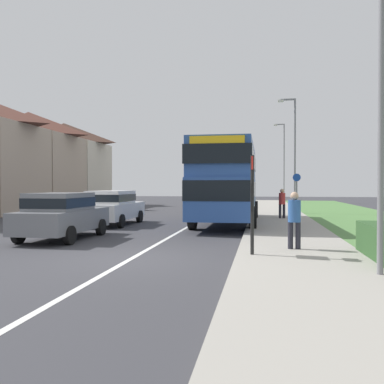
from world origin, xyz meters
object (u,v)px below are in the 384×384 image
(double_decker_bus, at_px, (228,179))
(pedestrian_walking_away, at_px, (282,202))
(street_lamp_mid, at_px, (293,148))
(bus_stop_sign, at_px, (252,198))
(parked_car_white, at_px, (112,206))
(cycle_route_sign, at_px, (297,193))
(parked_car_grey, at_px, (62,214))
(pedestrian_at_stop, at_px, (294,217))
(street_lamp_near, at_px, (376,41))
(street_lamp_far, at_px, (283,158))

(double_decker_bus, distance_m, pedestrian_walking_away, 3.93)
(pedestrian_walking_away, distance_m, street_lamp_mid, 5.95)
(pedestrian_walking_away, xyz_separation_m, bus_stop_sign, (-1.31, -11.97, 0.56))
(parked_car_white, bearing_deg, cycle_route_sign, 32.32)
(parked_car_grey, xyz_separation_m, pedestrian_walking_away, (7.82, 9.17, 0.09))
(double_decker_bus, height_order, pedestrian_walking_away, double_decker_bus)
(pedestrian_at_stop, bearing_deg, street_lamp_near, -66.94)
(double_decker_bus, height_order, parked_car_grey, double_decker_bus)
(street_lamp_far, bearing_deg, double_decker_bus, -98.64)
(pedestrian_walking_away, relative_size, street_lamp_mid, 0.23)
(pedestrian_at_stop, xyz_separation_m, cycle_route_sign, (1.09, 12.59, 0.45))
(parked_car_grey, xyz_separation_m, parked_car_white, (-0.16, 5.28, 0.00))
(cycle_route_sign, distance_m, street_lamp_far, 21.34)
(parked_car_white, height_order, street_lamp_near, street_lamp_near)
(parked_car_grey, distance_m, pedestrian_walking_away, 12.05)
(cycle_route_sign, relative_size, street_lamp_far, 0.30)
(pedestrian_at_stop, height_order, cycle_route_sign, cycle_route_sign)
(bus_stop_sign, bearing_deg, street_lamp_far, 85.89)
(double_decker_bus, height_order, pedestrian_at_stop, double_decker_bus)
(parked_car_grey, distance_m, pedestrian_at_stop, 7.81)
(double_decker_bus, bearing_deg, pedestrian_at_stop, -73.29)
(street_lamp_far, bearing_deg, street_lamp_mid, -90.87)
(pedestrian_walking_away, height_order, bus_stop_sign, bus_stop_sign)
(pedestrian_walking_away, xyz_separation_m, cycle_route_sign, (0.89, 1.71, 0.45))
(parked_car_white, bearing_deg, pedestrian_at_stop, -41.90)
(double_decker_bus, height_order, street_lamp_mid, street_lamp_mid)
(double_decker_bus, distance_m, cycle_route_sign, 5.66)
(parked_car_white, relative_size, cycle_route_sign, 1.78)
(pedestrian_at_stop, relative_size, street_lamp_near, 0.21)
(pedestrian_walking_away, distance_m, street_lamp_near, 14.43)
(street_lamp_far, bearing_deg, pedestrian_at_stop, -92.36)
(bus_stop_sign, relative_size, cycle_route_sign, 1.03)
(pedestrian_at_stop, relative_size, street_lamp_far, 0.20)
(pedestrian_at_stop, distance_m, street_lamp_mid, 16.13)
(double_decker_bus, distance_m, pedestrian_at_stop, 8.68)
(double_decker_bus, bearing_deg, cycle_route_sign, 50.69)
(double_decker_bus, xyz_separation_m, street_lamp_mid, (3.59, 7.52, 2.11))
(street_lamp_mid, bearing_deg, parked_car_white, -135.38)
(bus_stop_sign, xyz_separation_m, cycle_route_sign, (2.19, 13.68, -0.11))
(pedestrian_at_stop, relative_size, cycle_route_sign, 0.66)
(street_lamp_mid, bearing_deg, double_decker_bus, -115.54)
(parked_car_grey, height_order, pedestrian_walking_away, pedestrian_walking_away)
(parked_car_white, distance_m, street_lamp_near, 14.03)
(parked_car_white, height_order, bus_stop_sign, bus_stop_sign)
(bus_stop_sign, distance_m, street_lamp_mid, 17.21)
(double_decker_bus, xyz_separation_m, cycle_route_sign, (3.56, 4.35, -0.71))
(bus_stop_sign, bearing_deg, street_lamp_near, -39.08)
(double_decker_bus, height_order, street_lamp_far, street_lamp_far)
(pedestrian_at_stop, height_order, bus_stop_sign, bus_stop_sign)
(parked_car_white, xyz_separation_m, street_lamp_near, (9.07, -10.02, 3.74))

